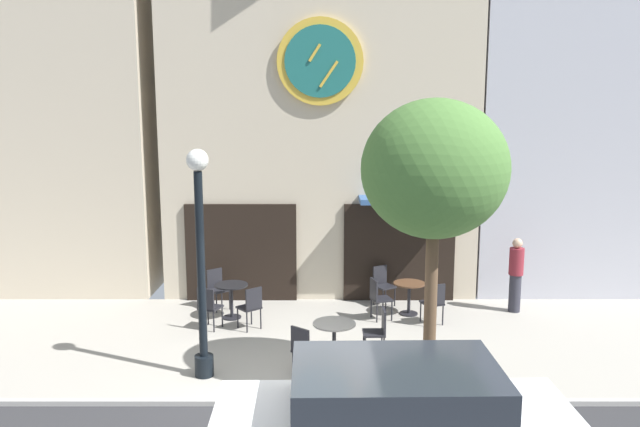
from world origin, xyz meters
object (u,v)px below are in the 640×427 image
at_px(street_tree, 435,171).
at_px(street_lamp, 201,264).
at_px(cafe_table_center_right, 231,294).
at_px(cafe_table_center_left, 334,333).
at_px(pedestrian_maroon, 516,274).
at_px(cafe_chair_curbside, 378,296).
at_px(cafe_table_near_curb, 409,292).
at_px(cafe_chair_under_awning, 208,305).
at_px(cafe_chair_right_end, 378,329).
at_px(cafe_chair_mid_row, 304,347).
at_px(cafe_chair_near_tree, 251,305).
at_px(cafe_chair_left_end, 217,286).
at_px(cafe_chair_by_entrance, 382,282).
at_px(cafe_chair_facing_wall, 434,300).

bearing_deg(street_tree, street_lamp, 171.48).
relative_size(cafe_table_center_right, cafe_table_center_left, 0.98).
bearing_deg(pedestrian_maroon, cafe_chair_curbside, -170.08).
distance_m(street_tree, cafe_table_near_curb, 4.83).
bearing_deg(cafe_chair_under_awning, cafe_chair_right_end, -22.47).
bearing_deg(cafe_chair_mid_row, cafe_table_near_curb, 55.47).
bearing_deg(cafe_chair_near_tree, cafe_table_center_left, -44.23).
bearing_deg(cafe_chair_near_tree, cafe_chair_left_end, 124.17).
relative_size(cafe_chair_right_end, cafe_chair_mid_row, 1.00).
distance_m(cafe_table_center_right, cafe_chair_by_entrance, 3.48).
height_order(street_tree, cafe_chair_facing_wall, street_tree).
bearing_deg(cafe_chair_near_tree, cafe_chair_right_end, -29.51).
height_order(cafe_chair_near_tree, pedestrian_maroon, pedestrian_maroon).
bearing_deg(cafe_chair_mid_row, pedestrian_maroon, 36.67).
bearing_deg(cafe_chair_mid_row, street_tree, -13.72).
xyz_separation_m(street_lamp, cafe_chair_mid_row, (1.70, -0.06, -1.43)).
height_order(street_lamp, cafe_chair_curbside, street_lamp).
distance_m(cafe_table_center_left, cafe_chair_facing_wall, 2.85).
relative_size(street_lamp, cafe_chair_left_end, 4.28).
bearing_deg(cafe_chair_curbside, cafe_table_near_curb, 25.74).
bearing_deg(street_tree, cafe_chair_facing_wall, 78.16).
xyz_separation_m(cafe_chair_curbside, cafe_chair_left_end, (-3.58, 0.75, 0.00)).
bearing_deg(cafe_chair_by_entrance, cafe_chair_right_end, -97.03).
xyz_separation_m(cafe_table_center_left, cafe_chair_curbside, (0.99, 2.23, -0.00)).
height_order(cafe_chair_mid_row, cafe_chair_curbside, same).
bearing_deg(cafe_chair_curbside, street_lamp, -138.61).
bearing_deg(cafe_table_center_right, cafe_chair_curbside, -1.73).
distance_m(street_tree, cafe_chair_mid_row, 3.67).
height_order(cafe_chair_by_entrance, cafe_chair_mid_row, same).
xyz_separation_m(cafe_chair_by_entrance, cafe_chair_mid_row, (-1.71, -3.93, 0.00)).
bearing_deg(cafe_chair_near_tree, cafe_chair_curbside, 12.97).
bearing_deg(cafe_chair_by_entrance, cafe_chair_left_end, -175.77).
relative_size(cafe_chair_near_tree, cafe_chair_mid_row, 1.00).
bearing_deg(cafe_chair_facing_wall, street_lamp, -150.09).
bearing_deg(cafe_table_center_right, cafe_table_center_left, -47.01).
xyz_separation_m(cafe_table_near_curb, cafe_chair_by_entrance, (-0.52, 0.69, 0.02)).
distance_m(cafe_chair_right_end, cafe_chair_curbside, 2.02).
xyz_separation_m(street_tree, cafe_chair_facing_wall, (0.64, 3.06, -3.03)).
bearing_deg(street_lamp, cafe_chair_right_end, 15.17).
bearing_deg(cafe_chair_under_awning, cafe_chair_left_end, 92.15).
distance_m(cafe_chair_mid_row, cafe_chair_left_end, 4.19).
relative_size(cafe_chair_under_awning, pedestrian_maroon, 0.54).
bearing_deg(cafe_table_near_curb, cafe_chair_under_awning, -167.12).
bearing_deg(street_tree, cafe_table_near_curb, 86.67).
height_order(cafe_table_center_right, cafe_chair_left_end, cafe_chair_left_end).
distance_m(street_tree, cafe_chair_facing_wall, 4.35).
bearing_deg(cafe_table_center_left, cafe_chair_near_tree, 135.77).
bearing_deg(cafe_chair_right_end, cafe_chair_left_end, 140.88).
xyz_separation_m(cafe_chair_mid_row, pedestrian_maroon, (4.62, 3.44, 0.33)).
distance_m(cafe_chair_facing_wall, cafe_chair_right_end, 2.14).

